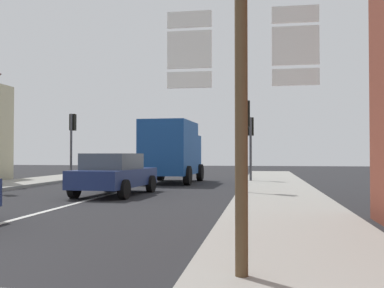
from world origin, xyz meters
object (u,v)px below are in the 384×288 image
sedan_far (115,174)px  traffic_light_near_right (246,125)px  route_sign_post (241,112)px  traffic_light_far_left (72,131)px  traffic_light_far_right (251,135)px  delivery_truck (172,150)px

sedan_far → traffic_light_near_right: bearing=5.7°
route_sign_post → traffic_light_far_left: 20.48m
sedan_far → traffic_light_far_right: 8.71m
sedan_far → traffic_light_far_right: size_ratio=1.32×
traffic_light_near_right → traffic_light_far_right: 6.76m
route_sign_post → sedan_far: bearing=115.9°
route_sign_post → traffic_light_far_left: size_ratio=0.88×
route_sign_post → traffic_light_far_left: (-10.00, 17.85, 0.78)m
sedan_far → traffic_light_far_left: (-5.07, 7.73, 1.93)m
delivery_truck → route_sign_post: size_ratio=1.58×
delivery_truck → traffic_light_far_right: size_ratio=1.55×
sedan_far → traffic_light_far_left: size_ratio=1.19×
route_sign_post → traffic_light_far_left: traffic_light_far_left is taller
traffic_light_far_left → traffic_light_near_right: bearing=-37.0°
delivery_truck → traffic_light_far_left: traffic_light_far_left is taller
delivery_truck → traffic_light_far_left: 5.91m
sedan_far → traffic_light_near_right: size_ratio=1.31×
sedan_far → route_sign_post: 11.32m
traffic_light_near_right → traffic_light_far_left: traffic_light_far_left is taller
delivery_truck → traffic_light_near_right: (3.91, -6.32, 0.79)m
route_sign_post → traffic_light_far_right: traffic_light_far_right is taller
delivery_truck → traffic_light_far_right: 4.01m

